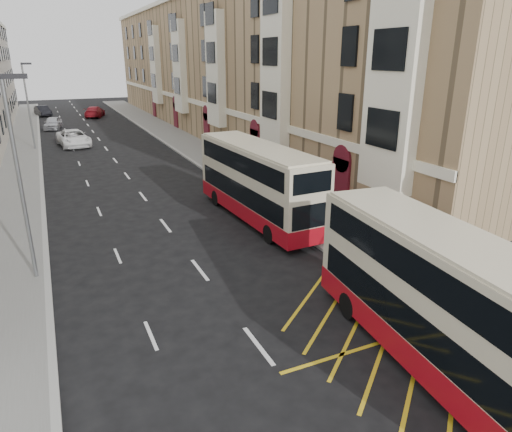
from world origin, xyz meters
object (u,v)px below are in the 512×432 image
double_decker_rear (258,182)px  pedestrian_mid (440,260)px  double_decker_front (447,306)px  car_dark (43,111)px  pedestrian_far (439,290)px  street_lamp_near (19,170)px  car_red (95,112)px  car_silver (53,123)px  white_van (74,138)px  street_lamp_far (28,102)px

double_decker_rear → pedestrian_mid: size_ratio=6.60×
double_decker_front → car_dark: size_ratio=2.30×
pedestrian_mid → pedestrian_far: size_ratio=0.84×
street_lamp_near → car_dark: bearing=88.9°
street_lamp_near → pedestrian_mid: 16.88m
pedestrian_mid → car_red: pedestrian_mid is taller
pedestrian_far → car_dark: (-11.55, 68.05, -0.35)m
street_lamp_near → double_decker_front: street_lamp_near is taller
car_silver → car_dark: size_ratio=0.98×
pedestrian_mid → car_silver: size_ratio=0.36×
street_lamp_near → car_red: 55.00m
white_van → car_silver: bearing=90.3°
double_decker_front → white_van: 42.54m
street_lamp_near → pedestrian_far: bearing=-35.8°
pedestrian_mid → white_van: bearing=93.4°
double_decker_front → white_van: size_ratio=1.81×
white_van → car_dark: bearing=88.6°
car_dark → car_red: size_ratio=0.84×
double_decker_front → car_dark: 70.79m
pedestrian_far → car_red: bearing=-72.2°
street_lamp_far → car_red: street_lamp_far is taller
double_decker_rear → pedestrian_far: size_ratio=5.55×
car_red → street_lamp_near: bearing=97.9°
double_decker_front → white_van: (-7.08, 41.93, -1.31)m
white_van → street_lamp_near: bearing=-103.0°
pedestrian_far → car_silver: pedestrian_far is taller
double_decker_front → pedestrian_far: bearing=51.6°
pedestrian_far → street_lamp_near: bearing=-22.0°
pedestrian_mid → white_van: pedestrian_mid is taller
street_lamp_far → car_dark: size_ratio=1.73×
pedestrian_mid → double_decker_rear: bearing=96.4°
double_decker_front → pedestrian_mid: (4.21, 4.19, -1.16)m
street_lamp_near → double_decker_rear: (11.35, 2.85, -2.48)m
double_decker_front → car_silver: double_decker_front is taller
street_lamp_far → pedestrian_far: bearing=-72.0°
car_red → double_decker_rear: bearing=110.0°
street_lamp_near → white_van: size_ratio=1.36×
white_van → car_dark: 28.31m
double_decker_rear → car_red: size_ratio=1.93×
white_van → double_decker_rear: bearing=-80.8°
pedestrian_mid → double_decker_front: bearing=-148.4°
street_lamp_near → white_van: bearing=83.3°
pedestrian_far → car_dark: pedestrian_far is taller
street_lamp_near → car_silver: street_lamp_near is taller
double_decker_front → car_dark: double_decker_front is taller
pedestrian_mid → white_van: size_ratio=0.28×
car_red → street_lamp_far: bearing=87.8°
double_decker_front → street_lamp_near: bearing=139.2°
pedestrian_mid → car_dark: bearing=88.5°
double_decker_rear → car_silver: bearing=100.1°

